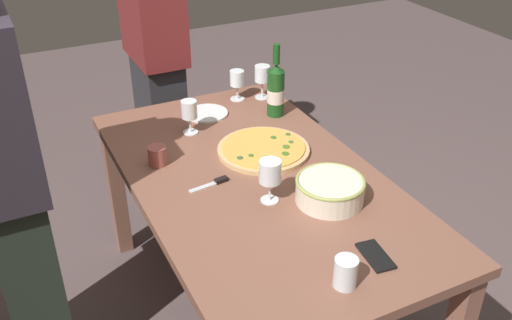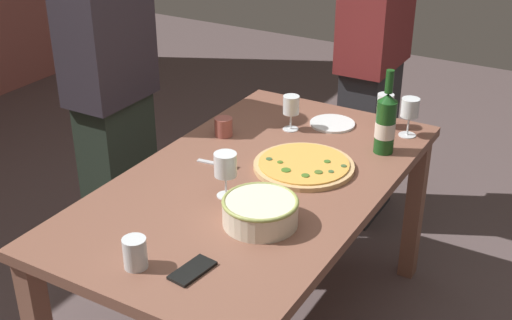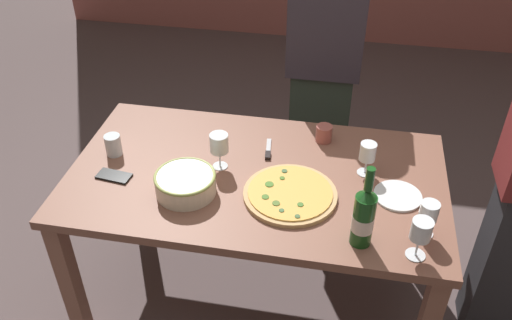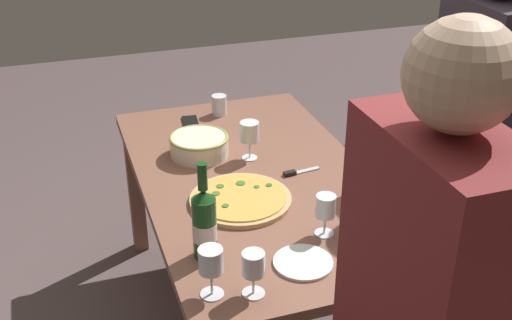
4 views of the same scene
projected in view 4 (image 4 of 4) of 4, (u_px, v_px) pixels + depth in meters
dining_table at (256, 197)px, 2.62m from camera, size 1.60×0.90×0.75m
pizza at (241, 199)px, 2.40m from camera, size 0.38×0.38×0.03m
serving_bowl at (199, 145)px, 2.72m from camera, size 0.25×0.25×0.09m
wine_bottle at (204, 223)px, 2.05m from camera, size 0.08×0.08×0.34m
wine_glass_near_pizza at (249, 133)px, 2.67m from camera, size 0.08×0.08×0.16m
wine_glass_by_bottle at (211, 263)px, 1.88m from camera, size 0.07×0.07×0.16m
wine_glass_far_left at (326, 208)px, 2.17m from camera, size 0.07×0.07×0.15m
wine_glass_far_right at (253, 266)px, 1.89m from camera, size 0.07×0.07×0.15m
cup_amber at (355, 187)px, 2.43m from camera, size 0.07×0.07×0.08m
cup_ceramic at (219, 105)px, 3.11m from camera, size 0.07×0.07×0.10m
side_plate at (303, 262)px, 2.07m from camera, size 0.19×0.19×0.01m
cell_phone at (191, 122)px, 3.03m from camera, size 0.15×0.09×0.01m
pizza_knife at (297, 172)px, 2.60m from camera, size 0.04×0.16×0.02m
person_guest_left at (475, 146)px, 2.59m from camera, size 0.39×0.24×1.67m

